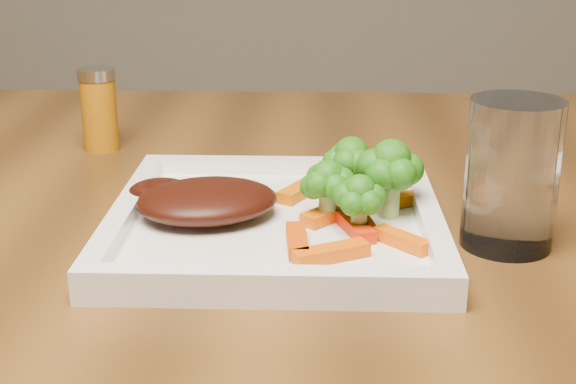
{
  "coord_description": "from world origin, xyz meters",
  "views": [
    {
      "loc": [
        0.39,
        -0.79,
        1.01
      ],
      "look_at": [
        0.37,
        -0.17,
        0.79
      ],
      "focal_mm": 50.0,
      "sensor_mm": 36.0,
      "label": 1
    }
  ],
  "objects_px": {
    "steak": "(207,201)",
    "drinking_glass": "(511,175)",
    "spice_shaker": "(99,110)",
    "plate": "(276,227)"
  },
  "relations": [
    {
      "from": "plate",
      "to": "spice_shaker",
      "type": "bearing_deg",
      "value": 131.18
    },
    {
      "from": "drinking_glass",
      "to": "plate",
      "type": "bearing_deg",
      "value": 174.67
    },
    {
      "from": "steak",
      "to": "drinking_glass",
      "type": "xyz_separation_m",
      "value": [
        0.24,
        -0.02,
        0.03
      ]
    },
    {
      "from": "plate",
      "to": "spice_shaker",
      "type": "height_order",
      "value": "spice_shaker"
    },
    {
      "from": "steak",
      "to": "spice_shaker",
      "type": "relative_size",
      "value": 1.29
    },
    {
      "from": "plate",
      "to": "drinking_glass",
      "type": "relative_size",
      "value": 2.25
    },
    {
      "from": "plate",
      "to": "spice_shaker",
      "type": "distance_m",
      "value": 0.32
    },
    {
      "from": "spice_shaker",
      "to": "drinking_glass",
      "type": "xyz_separation_m",
      "value": [
        0.39,
        -0.25,
        0.01
      ]
    },
    {
      "from": "steak",
      "to": "drinking_glass",
      "type": "relative_size",
      "value": 0.99
    },
    {
      "from": "plate",
      "to": "spice_shaker",
      "type": "xyz_separation_m",
      "value": [
        -0.21,
        0.24,
        0.04
      ]
    }
  ]
}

